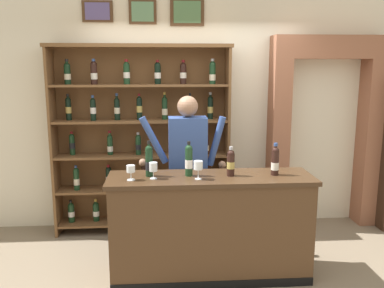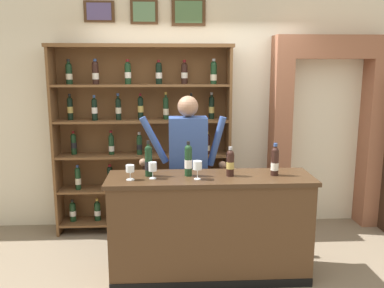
{
  "view_description": "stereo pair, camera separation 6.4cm",
  "coord_description": "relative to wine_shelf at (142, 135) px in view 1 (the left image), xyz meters",
  "views": [
    {
      "loc": [
        -0.39,
        -3.61,
        1.99
      ],
      "look_at": [
        -0.11,
        0.34,
        1.22
      ],
      "focal_mm": 38.24,
      "sensor_mm": 36.0,
      "label": 1
    },
    {
      "loc": [
        -0.33,
        -3.61,
        1.99
      ],
      "look_at": [
        -0.11,
        0.34,
        1.22
      ],
      "focal_mm": 38.24,
      "sensor_mm": 36.0,
      "label": 2
    }
  ],
  "objects": [
    {
      "name": "ground_plane",
      "position": [
        0.64,
        -1.19,
        -1.18
      ],
      "size": [
        14.0,
        14.0,
        0.02
      ],
      "primitive_type": "cube",
      "color": "#7A6B56"
    },
    {
      "name": "tasting_counter",
      "position": [
        0.68,
        -1.19,
        -0.68
      ],
      "size": [
        1.89,
        0.54,
        0.99
      ],
      "color": "#4C331E",
      "rests_on": "ground"
    },
    {
      "name": "tasting_bottle_super_tuscan",
      "position": [
        0.48,
        -1.16,
        -0.03
      ],
      "size": [
        0.07,
        0.07,
        0.32
      ],
      "color": "#19381E",
      "rests_on": "tasting_counter"
    },
    {
      "name": "shopkeeper",
      "position": [
        0.5,
        -0.69,
        -0.13
      ],
      "size": [
        0.91,
        0.22,
        1.69
      ],
      "color": "#2D3347",
      "rests_on": "ground"
    },
    {
      "name": "wine_shelf",
      "position": [
        0.0,
        0.0,
        0.0
      ],
      "size": [
        2.09,
        0.35,
        2.22
      ],
      "color": "brown",
      "rests_on": "ground"
    },
    {
      "name": "wine_glass_spare",
      "position": [
        -0.04,
        -1.27,
        -0.09
      ],
      "size": [
        0.08,
        0.08,
        0.14
      ],
      "color": "silver",
      "rests_on": "tasting_counter"
    },
    {
      "name": "tasting_bottle_grappa",
      "position": [
        1.28,
        -1.2,
        -0.05
      ],
      "size": [
        0.07,
        0.07,
        0.3
      ],
      "color": "black",
      "rests_on": "tasting_counter"
    },
    {
      "name": "archway_doorway",
      "position": [
        2.23,
        0.11,
        0.12
      ],
      "size": [
        1.37,
        0.45,
        2.33
      ],
      "color": "#935B42",
      "rests_on": "ground"
    },
    {
      "name": "wine_glass_right",
      "position": [
        0.16,
        -1.24,
        -0.08
      ],
      "size": [
        0.07,
        0.07,
        0.15
      ],
      "color": "silver",
      "rests_on": "tasting_counter"
    },
    {
      "name": "tasting_bottle_rosso",
      "position": [
        0.12,
        -1.15,
        -0.04
      ],
      "size": [
        0.07,
        0.07,
        0.33
      ],
      "color": "black",
      "rests_on": "tasting_counter"
    },
    {
      "name": "wine_glass_center",
      "position": [
        0.56,
        -1.29,
        -0.06
      ],
      "size": [
        0.08,
        0.08,
        0.17
      ],
      "color": "silver",
      "rests_on": "tasting_counter"
    },
    {
      "name": "tasting_bottle_vin_santo",
      "position": [
        0.87,
        -1.19,
        -0.06
      ],
      "size": [
        0.07,
        0.07,
        0.27
      ],
      "color": "black",
      "rests_on": "tasting_counter"
    },
    {
      "name": "back_wall",
      "position": [
        0.64,
        0.26,
        0.58
      ],
      "size": [
        12.0,
        0.19,
        3.5
      ],
      "color": "beige",
      "rests_on": "ground"
    }
  ]
}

